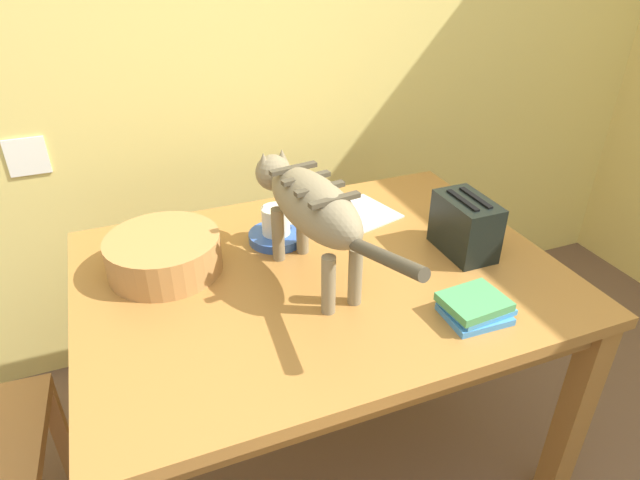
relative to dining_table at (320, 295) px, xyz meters
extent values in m
cube|color=#EBD46E|center=(0.06, 0.82, 0.58)|extent=(4.29, 0.10, 2.50)
cube|color=white|center=(-0.75, 0.77, 0.25)|extent=(0.13, 0.01, 0.13)
cube|color=#A26B31|center=(0.00, 0.00, 0.07)|extent=(1.33, 0.98, 0.03)
cube|color=#95632D|center=(0.00, 0.00, 0.02)|extent=(1.25, 0.90, 0.07)
cube|color=#A26B31|center=(0.61, -0.44, -0.31)|extent=(0.07, 0.07, 0.72)
cube|color=#A26B31|center=(-0.61, 0.44, -0.31)|extent=(0.07, 0.07, 0.72)
cube|color=#A26B31|center=(0.61, 0.44, -0.31)|extent=(0.07, 0.07, 0.72)
ellipsoid|color=#827354|center=(-0.03, -0.03, 0.31)|extent=(0.20, 0.42, 0.15)
cube|color=#473F2E|center=(-0.02, -0.13, 0.37)|extent=(0.14, 0.04, 0.01)
cube|color=#473F2E|center=(-0.03, -0.06, 0.37)|extent=(0.14, 0.04, 0.01)
cube|color=#473F2E|center=(-0.04, 0.01, 0.37)|extent=(0.14, 0.04, 0.01)
cube|color=#473F2E|center=(-0.05, 0.08, 0.37)|extent=(0.14, 0.04, 0.01)
cylinder|color=#827354|center=(-0.09, 0.10, 0.17)|extent=(0.04, 0.04, 0.16)
cylinder|color=#827354|center=(-0.01, 0.11, 0.17)|extent=(0.04, 0.04, 0.16)
cylinder|color=#827354|center=(-0.05, -0.18, 0.17)|extent=(0.04, 0.04, 0.16)
cylinder|color=#827354|center=(0.03, -0.17, 0.17)|extent=(0.04, 0.04, 0.16)
sphere|color=#827354|center=(-0.06, 0.20, 0.31)|extent=(0.11, 0.11, 0.11)
cone|color=#827354|center=(-0.09, 0.20, 0.36)|extent=(0.04, 0.04, 0.04)
cone|color=#827354|center=(-0.03, 0.21, 0.36)|extent=(0.04, 0.04, 0.04)
cylinder|color=#473F2E|center=(0.01, -0.35, 0.33)|extent=(0.07, 0.25, 0.09)
cylinder|color=#335CB9|center=(-0.06, 0.20, 0.10)|extent=(0.17, 0.17, 0.03)
cylinder|color=white|center=(-0.06, 0.20, 0.16)|extent=(0.09, 0.09, 0.09)
torus|color=white|center=(-0.01, 0.20, 0.16)|extent=(0.06, 0.01, 0.06)
cube|color=silver|center=(0.22, 0.26, 0.09)|extent=(0.31, 0.27, 0.01)
cube|color=#4186CA|center=(0.28, -0.34, 0.10)|extent=(0.15, 0.13, 0.02)
cube|color=#4090CE|center=(0.29, -0.33, 0.11)|extent=(0.16, 0.14, 0.02)
cube|color=#459455|center=(0.28, -0.33, 0.13)|extent=(0.16, 0.14, 0.02)
cylinder|color=#B57C41|center=(-0.40, 0.16, 0.14)|extent=(0.32, 0.32, 0.11)
cylinder|color=#51381D|center=(-0.40, 0.16, 0.14)|extent=(0.26, 0.26, 0.09)
cube|color=black|center=(0.43, -0.06, 0.17)|extent=(0.12, 0.20, 0.17)
cube|color=black|center=(0.41, -0.06, 0.26)|extent=(0.02, 0.14, 0.01)
cube|color=black|center=(0.45, -0.06, 0.26)|extent=(0.02, 0.14, 0.01)
cube|color=#A36C37|center=(-0.80, 0.20, -0.47)|extent=(0.04, 0.04, 0.40)
camera|label=1|loc=(-0.48, -1.20, 0.95)|focal=30.85mm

